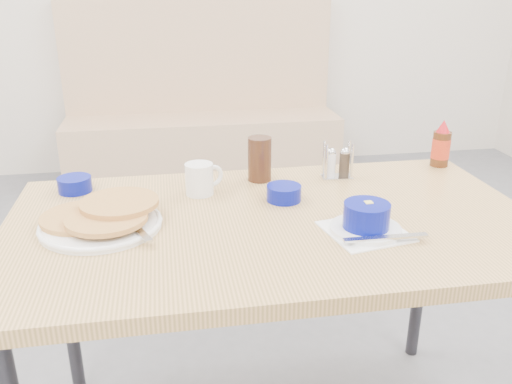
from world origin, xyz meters
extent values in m
cube|color=tan|center=(0.00, 2.72, 0.23)|extent=(1.90, 0.55, 0.45)
cube|color=tan|center=(0.00, 2.94, 0.72)|extent=(1.90, 0.12, 1.00)
cube|color=#2D2D33|center=(0.00, 2.72, 0.04)|extent=(1.90, 0.55, 0.08)
cube|color=tan|center=(0.00, 0.25, 0.74)|extent=(1.40, 0.80, 0.04)
cylinder|color=#2D2D33|center=(-0.62, 0.57, 0.36)|extent=(0.04, 0.04, 0.72)
cylinder|color=#2D2D33|center=(0.62, 0.57, 0.36)|extent=(0.04, 0.04, 0.72)
cylinder|color=white|center=(-0.44, 0.27, 0.77)|extent=(0.31, 0.31, 0.02)
cylinder|color=tan|center=(-0.50, 0.29, 0.78)|extent=(0.20, 0.20, 0.01)
cylinder|color=tan|center=(-0.43, 0.24, 0.79)|extent=(0.20, 0.20, 0.01)
cylinder|color=tan|center=(-0.40, 0.31, 0.81)|extent=(0.20, 0.20, 0.01)
cube|color=silver|center=(-0.35, 0.19, 0.78)|extent=(0.07, 0.13, 0.01)
cylinder|color=white|center=(-0.18, 0.46, 0.81)|extent=(0.08, 0.08, 0.09)
cylinder|color=black|center=(-0.18, 0.46, 0.85)|extent=(0.07, 0.07, 0.00)
torus|color=white|center=(-0.14, 0.48, 0.81)|extent=(0.07, 0.04, 0.07)
cube|color=white|center=(0.21, 0.13, 0.76)|extent=(0.22, 0.22, 0.00)
cylinder|color=white|center=(0.21, 0.13, 0.77)|extent=(0.18, 0.18, 0.01)
cylinder|color=#050E7B|center=(0.21, 0.13, 0.81)|extent=(0.11, 0.11, 0.06)
cylinder|color=white|center=(0.21, 0.13, 0.83)|extent=(0.10, 0.10, 0.01)
cube|color=#F4DB60|center=(0.21, 0.13, 0.84)|extent=(0.02, 0.02, 0.01)
cube|color=silver|center=(0.23, 0.06, 0.78)|extent=(0.21, 0.02, 0.01)
cylinder|color=#050E7B|center=(-0.54, 0.54, 0.78)|extent=(0.10, 0.10, 0.04)
cylinder|color=#050E7B|center=(0.05, 0.37, 0.78)|extent=(0.10, 0.10, 0.04)
cylinder|color=#381E11|center=(0.02, 0.55, 0.83)|extent=(0.09, 0.09, 0.14)
cube|color=silver|center=(0.26, 0.53, 0.76)|extent=(0.10, 0.06, 0.00)
cylinder|color=silver|center=(0.22, 0.51, 0.82)|extent=(0.01, 0.01, 0.11)
cylinder|color=silver|center=(0.30, 0.50, 0.82)|extent=(0.01, 0.01, 0.11)
cylinder|color=silver|center=(0.22, 0.55, 0.82)|extent=(0.01, 0.01, 0.11)
cylinder|color=silver|center=(0.30, 0.54, 0.82)|extent=(0.01, 0.01, 0.11)
cylinder|color=silver|center=(0.24, 0.53, 0.80)|extent=(0.03, 0.03, 0.08)
cylinder|color=#3F3326|center=(0.28, 0.53, 0.80)|extent=(0.03, 0.03, 0.08)
cylinder|color=#47230F|center=(0.64, 0.58, 0.82)|extent=(0.06, 0.06, 0.12)
cylinder|color=#DD4E19|center=(0.64, 0.58, 0.82)|extent=(0.06, 0.06, 0.07)
cone|color=red|center=(0.64, 0.58, 0.90)|extent=(0.04, 0.04, 0.04)
camera|label=1|loc=(-0.27, -1.03, 1.35)|focal=38.00mm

